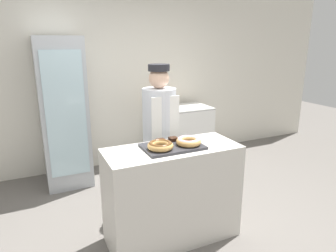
{
  "coord_description": "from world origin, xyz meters",
  "views": [
    {
      "loc": [
        -1.11,
        -2.31,
        1.85
      ],
      "look_at": [
        0.0,
        0.1,
        1.11
      ],
      "focal_mm": 32.0,
      "sensor_mm": 36.0,
      "label": 1
    }
  ],
  "objects_px": {
    "donut_light_glaze": "(189,141)",
    "bottle_amber": "(163,103)",
    "brownie_back_left": "(161,141)",
    "brownie_back_right": "(173,139)",
    "bottle_orange_b_b": "(173,103)",
    "chest_freezer": "(181,134)",
    "bottle_orange_b": "(174,103)",
    "bottle_orange": "(156,101)",
    "baker_person": "(160,136)",
    "serving_tray": "(173,146)",
    "beverage_fridge": "(63,113)",
    "donut_chocolate_glaze": "(160,145)"
  },
  "relations": [
    {
      "from": "bottle_orange_b",
      "to": "beverage_fridge",
      "type": "bearing_deg",
      "value": -178.76
    },
    {
      "from": "donut_light_glaze",
      "to": "bottle_amber",
      "type": "bearing_deg",
      "value": 73.17
    },
    {
      "from": "bottle_orange",
      "to": "brownie_back_left",
      "type": "bearing_deg",
      "value": -111.34
    },
    {
      "from": "donut_light_glaze",
      "to": "bottle_amber",
      "type": "distance_m",
      "value": 1.92
    },
    {
      "from": "brownie_back_right",
      "to": "chest_freezer",
      "type": "relative_size",
      "value": 0.09
    },
    {
      "from": "brownie_back_left",
      "to": "bottle_orange_b",
      "type": "bearing_deg",
      "value": 60.49
    },
    {
      "from": "bottle_orange_b_b",
      "to": "bottle_amber",
      "type": "bearing_deg",
      "value": 126.93
    },
    {
      "from": "baker_person",
      "to": "brownie_back_right",
      "type": "bearing_deg",
      "value": -96.82
    },
    {
      "from": "baker_person",
      "to": "bottle_orange_b",
      "type": "distance_m",
      "value": 1.41
    },
    {
      "from": "brownie_back_right",
      "to": "bottle_orange",
      "type": "distance_m",
      "value": 1.82
    },
    {
      "from": "donut_light_glaze",
      "to": "baker_person",
      "type": "height_order",
      "value": "baker_person"
    },
    {
      "from": "donut_light_glaze",
      "to": "chest_freezer",
      "type": "relative_size",
      "value": 0.26
    },
    {
      "from": "bottle_amber",
      "to": "bottle_orange_b",
      "type": "height_order",
      "value": "bottle_orange_b"
    },
    {
      "from": "serving_tray",
      "to": "chest_freezer",
      "type": "height_order",
      "value": "serving_tray"
    },
    {
      "from": "beverage_fridge",
      "to": "brownie_back_left",
      "type": "bearing_deg",
      "value": -66.69
    },
    {
      "from": "brownie_back_right",
      "to": "bottle_orange_b_b",
      "type": "relative_size",
      "value": 0.29
    },
    {
      "from": "brownie_back_left",
      "to": "bottle_orange_b",
      "type": "distance_m",
      "value": 1.9
    },
    {
      "from": "donut_light_glaze",
      "to": "bottle_orange_b",
      "type": "bearing_deg",
      "value": 68.08
    },
    {
      "from": "bottle_orange_b_b",
      "to": "chest_freezer",
      "type": "bearing_deg",
      "value": 24.07
    },
    {
      "from": "serving_tray",
      "to": "baker_person",
      "type": "height_order",
      "value": "baker_person"
    },
    {
      "from": "brownie_back_left",
      "to": "donut_chocolate_glaze",
      "type": "bearing_deg",
      "value": -115.19
    },
    {
      "from": "baker_person",
      "to": "bottle_orange_b_b",
      "type": "bearing_deg",
      "value": 57.58
    },
    {
      "from": "donut_chocolate_glaze",
      "to": "bottle_orange_b",
      "type": "bearing_deg",
      "value": 60.86
    },
    {
      "from": "donut_light_glaze",
      "to": "bottle_amber",
      "type": "relative_size",
      "value": 1.18
    },
    {
      "from": "chest_freezer",
      "to": "brownie_back_left",
      "type": "bearing_deg",
      "value": -123.05
    },
    {
      "from": "donut_chocolate_glaze",
      "to": "chest_freezer",
      "type": "height_order",
      "value": "donut_chocolate_glaze"
    },
    {
      "from": "brownie_back_left",
      "to": "bottle_orange",
      "type": "distance_m",
      "value": 1.86
    },
    {
      "from": "beverage_fridge",
      "to": "bottle_orange_b_b",
      "type": "relative_size",
      "value": 7.3
    },
    {
      "from": "serving_tray",
      "to": "beverage_fridge",
      "type": "bearing_deg",
      "value": 113.69
    },
    {
      "from": "baker_person",
      "to": "bottle_orange_b_b",
      "type": "relative_size",
      "value": 6.19
    },
    {
      "from": "bottle_amber",
      "to": "baker_person",
      "type": "bearing_deg",
      "value": -115.4
    },
    {
      "from": "bottle_amber",
      "to": "brownie_back_left",
      "type": "bearing_deg",
      "value": -114.4
    },
    {
      "from": "donut_chocolate_glaze",
      "to": "beverage_fridge",
      "type": "bearing_deg",
      "value": 109.22
    },
    {
      "from": "donut_light_glaze",
      "to": "brownie_back_right",
      "type": "xyz_separation_m",
      "value": [
        -0.08,
        0.16,
        -0.02
      ]
    },
    {
      "from": "donut_chocolate_glaze",
      "to": "donut_light_glaze",
      "type": "relative_size",
      "value": 1.0
    },
    {
      "from": "brownie_back_right",
      "to": "beverage_fridge",
      "type": "height_order",
      "value": "beverage_fridge"
    },
    {
      "from": "brownie_back_left",
      "to": "brownie_back_right",
      "type": "distance_m",
      "value": 0.13
    },
    {
      "from": "serving_tray",
      "to": "brownie_back_right",
      "type": "bearing_deg",
      "value": 61.32
    },
    {
      "from": "beverage_fridge",
      "to": "baker_person",
      "type": "bearing_deg",
      "value": -52.68
    },
    {
      "from": "bottle_orange_b",
      "to": "bottle_orange_b_b",
      "type": "height_order",
      "value": "bottle_orange_b_b"
    },
    {
      "from": "brownie_back_right",
      "to": "baker_person",
      "type": "relative_size",
      "value": 0.05
    },
    {
      "from": "brownie_back_left",
      "to": "bottle_orange_b",
      "type": "height_order",
      "value": "bottle_orange_b"
    },
    {
      "from": "bottle_orange_b",
      "to": "bottle_orange_b_b",
      "type": "bearing_deg",
      "value": -120.76
    },
    {
      "from": "baker_person",
      "to": "chest_freezer",
      "type": "relative_size",
      "value": 1.85
    },
    {
      "from": "baker_person",
      "to": "donut_chocolate_glaze",
      "type": "bearing_deg",
      "value": -112.62
    },
    {
      "from": "bottle_orange_b_b",
      "to": "brownie_back_left",
      "type": "bearing_deg",
      "value": -119.42
    },
    {
      "from": "donut_chocolate_glaze",
      "to": "serving_tray",
      "type": "bearing_deg",
      "value": 17.71
    },
    {
      "from": "serving_tray",
      "to": "donut_chocolate_glaze",
      "type": "relative_size",
      "value": 2.35
    },
    {
      "from": "serving_tray",
      "to": "bottle_orange_b",
      "type": "bearing_deg",
      "value": 63.79
    },
    {
      "from": "bottle_orange",
      "to": "bottle_orange_b",
      "type": "distance_m",
      "value": 0.27
    }
  ]
}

